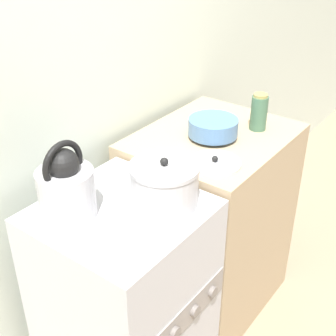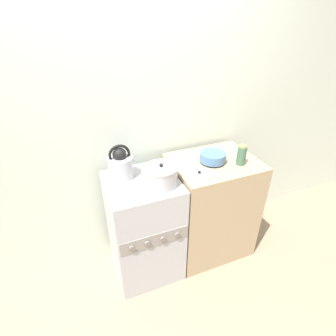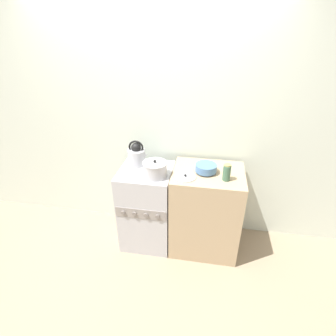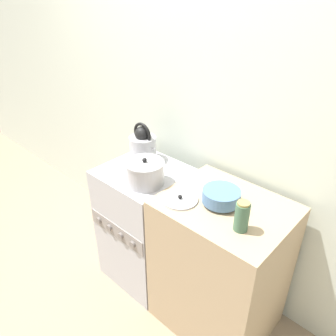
% 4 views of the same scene
% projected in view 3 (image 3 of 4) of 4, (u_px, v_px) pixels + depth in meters
% --- Properties ---
extents(ground_plane, '(12.00, 12.00, 0.00)m').
position_uv_depth(ground_plane, '(143.00, 255.00, 2.85)').
color(ground_plane, gray).
extents(wall_back, '(7.00, 0.06, 2.50)m').
position_uv_depth(wall_back, '(153.00, 126.00, 2.80)').
color(wall_back, silver).
rests_on(wall_back, ground_plane).
extents(stove, '(0.53, 0.54, 0.91)m').
position_uv_depth(stove, '(147.00, 207.00, 2.86)').
color(stove, '#B2B2B7').
rests_on(stove, ground_plane).
extents(counter, '(0.70, 0.57, 0.94)m').
position_uv_depth(counter, '(205.00, 210.00, 2.78)').
color(counter, tan).
rests_on(counter, ground_plane).
extents(kettle, '(0.22, 0.18, 0.27)m').
position_uv_depth(kettle, '(137.00, 155.00, 2.70)').
color(kettle, '#B2B2B7').
rests_on(kettle, stove).
extents(cooking_pot, '(0.24, 0.24, 0.18)m').
position_uv_depth(cooking_pot, '(155.00, 169.00, 2.50)').
color(cooking_pot, '#B2B2B7').
rests_on(cooking_pot, stove).
extents(enamel_bowl, '(0.21, 0.21, 0.09)m').
position_uv_depth(enamel_bowl, '(206.00, 168.00, 2.53)').
color(enamel_bowl, '#4C729E').
rests_on(enamel_bowl, counter).
extents(storage_jar, '(0.07, 0.07, 0.16)m').
position_uv_depth(storage_jar, '(227.00, 173.00, 2.39)').
color(storage_jar, '#3F664C').
rests_on(storage_jar, counter).
extents(loose_pot_lid, '(0.20, 0.20, 0.03)m').
position_uv_depth(loose_pot_lid, '(185.00, 177.00, 2.47)').
color(loose_pot_lid, '#B2B2B7').
rests_on(loose_pot_lid, counter).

